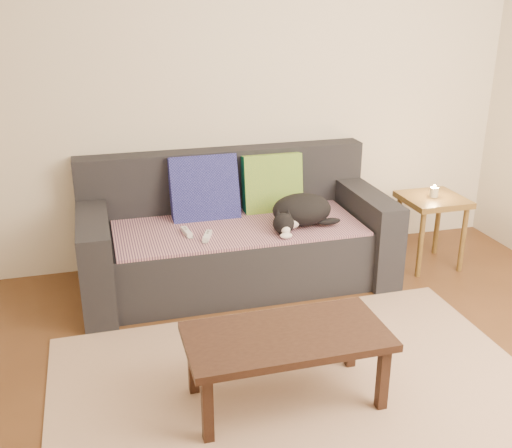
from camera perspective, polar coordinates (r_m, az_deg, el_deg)
name	(u,v)px	position (r m, az deg, el deg)	size (l,w,h in m)	color
ground	(313,417)	(3.05, 5.42, -17.82)	(4.50, 4.50, 0.00)	brown
back_wall	(219,86)	(4.34, -3.57, 12.94)	(4.50, 0.04, 2.60)	beige
sofa	(235,238)	(4.20, -2.02, -1.38)	(2.10, 0.94, 0.87)	#232328
throw_blanket	(238,227)	(4.07, -1.74, -0.28)	(1.66, 0.74, 0.02)	#382443
cushion_navy	(204,190)	(4.21, -4.95, 3.27)	(0.47, 0.12, 0.47)	#12144E
cushion_green	(272,184)	(4.32, 1.56, 3.82)	(0.43, 0.11, 0.43)	#0E5B35
cat	(300,211)	(4.04, 4.26, 1.23)	(0.49, 0.38, 0.21)	black
wii_remote_a	(187,232)	(3.94, -6.63, -0.76)	(0.15, 0.04, 0.03)	white
wii_remote_b	(207,236)	(3.86, -4.66, -1.15)	(0.15, 0.04, 0.03)	white
side_table	(432,209)	(4.56, 16.43, 1.38)	(0.43, 0.43, 0.54)	brown
candle	(434,192)	(4.52, 16.59, 2.95)	(0.06, 0.06, 0.09)	beige
rug	(302,397)	(3.16, 4.42, -16.11)	(2.50, 1.80, 0.01)	tan
coffee_table	(287,342)	(2.94, 2.93, -11.15)	(0.98, 0.49, 0.39)	#311D13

